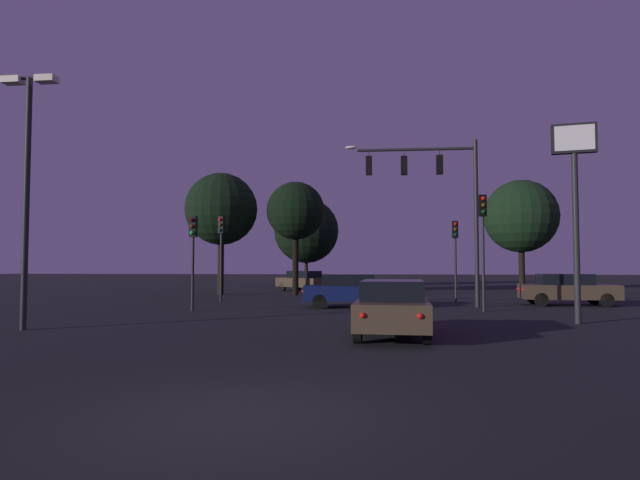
{
  "coord_description": "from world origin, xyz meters",
  "views": [
    {
      "loc": [
        1.84,
        -6.61,
        1.92
      ],
      "look_at": [
        -0.93,
        18.47,
        3.14
      ],
      "focal_mm": 29.61,
      "sensor_mm": 36.0,
      "label": 1
    }
  ],
  "objects_px": {
    "car_far_lane": "(303,281)",
    "parking_lot_lamp_post": "(27,167)",
    "tree_center_horizon": "(521,216)",
    "traffic_light_corner_left": "(221,241)",
    "traffic_light_far_side": "(193,243)",
    "store_sign_illuminated": "(575,176)",
    "car_nearside_lane": "(393,307)",
    "traffic_signal_mast_arm": "(436,188)",
    "tree_left_far": "(296,211)",
    "car_crossing_left": "(567,289)",
    "tree_behind_sign": "(221,209)",
    "car_crossing_right": "(351,290)",
    "tree_right_cluster": "(306,231)",
    "traffic_light_median": "(483,229)",
    "traffic_light_corner_right": "(455,244)"
  },
  "relations": [
    {
      "from": "car_crossing_right",
      "to": "traffic_light_far_side",
      "type": "bearing_deg",
      "value": -159.02
    },
    {
      "from": "tree_right_cluster",
      "to": "traffic_light_corner_right",
      "type": "bearing_deg",
      "value": -61.22
    },
    {
      "from": "traffic_signal_mast_arm",
      "to": "tree_left_far",
      "type": "height_order",
      "value": "traffic_signal_mast_arm"
    },
    {
      "from": "tree_behind_sign",
      "to": "traffic_signal_mast_arm",
      "type": "bearing_deg",
      "value": -33.82
    },
    {
      "from": "traffic_light_far_side",
      "to": "tree_left_far",
      "type": "distance_m",
      "value": 12.6
    },
    {
      "from": "traffic_light_corner_left",
      "to": "store_sign_illuminated",
      "type": "xyz_separation_m",
      "value": [
        14.89,
        -9.07,
        1.69
      ]
    },
    {
      "from": "traffic_light_far_side",
      "to": "store_sign_illuminated",
      "type": "distance_m",
      "value": 14.95
    },
    {
      "from": "traffic_light_median",
      "to": "traffic_light_corner_left",
      "type": "bearing_deg",
      "value": 159.46
    },
    {
      "from": "traffic_signal_mast_arm",
      "to": "traffic_light_median",
      "type": "distance_m",
      "value": 3.57
    },
    {
      "from": "car_far_lane",
      "to": "store_sign_illuminated",
      "type": "bearing_deg",
      "value": -59.84
    },
    {
      "from": "store_sign_illuminated",
      "to": "tree_left_far",
      "type": "distance_m",
      "value": 19.54
    },
    {
      "from": "parking_lot_lamp_post",
      "to": "tree_behind_sign",
      "type": "relative_size",
      "value": 0.96
    },
    {
      "from": "traffic_signal_mast_arm",
      "to": "traffic_light_corner_left",
      "type": "height_order",
      "value": "traffic_signal_mast_arm"
    },
    {
      "from": "car_nearside_lane",
      "to": "tree_center_horizon",
      "type": "relative_size",
      "value": 0.54
    },
    {
      "from": "parking_lot_lamp_post",
      "to": "tree_center_horizon",
      "type": "xyz_separation_m",
      "value": [
        21.42,
        26.95,
        0.79
      ]
    },
    {
      "from": "traffic_signal_mast_arm",
      "to": "tree_center_horizon",
      "type": "relative_size",
      "value": 0.92
    },
    {
      "from": "tree_behind_sign",
      "to": "tree_left_far",
      "type": "bearing_deg",
      "value": 1.84
    },
    {
      "from": "traffic_light_median",
      "to": "parking_lot_lamp_post",
      "type": "bearing_deg",
      "value": -152.1
    },
    {
      "from": "parking_lot_lamp_post",
      "to": "tree_behind_sign",
      "type": "xyz_separation_m",
      "value": [
        0.26,
        18.93,
        0.72
      ]
    },
    {
      "from": "car_crossing_right",
      "to": "tree_center_horizon",
      "type": "xyz_separation_m",
      "value": [
        12.16,
        17.4,
        4.88
      ]
    },
    {
      "from": "traffic_light_far_side",
      "to": "tree_left_far",
      "type": "xyz_separation_m",
      "value": [
        2.53,
        12.07,
        2.57
      ]
    },
    {
      "from": "traffic_light_corner_left",
      "to": "tree_right_cluster",
      "type": "xyz_separation_m",
      "value": [
        1.87,
        19.94,
        1.85
      ]
    },
    {
      "from": "car_crossing_right",
      "to": "tree_right_cluster",
      "type": "relative_size",
      "value": 0.56
    },
    {
      "from": "tree_center_horizon",
      "to": "car_far_lane",
      "type": "bearing_deg",
      "value": -171.53
    },
    {
      "from": "traffic_light_corner_left",
      "to": "traffic_light_far_side",
      "type": "xyz_separation_m",
      "value": [
        0.48,
        -5.63,
        -0.34
      ]
    },
    {
      "from": "car_far_lane",
      "to": "traffic_light_median",
      "type": "bearing_deg",
      "value": -59.01
    },
    {
      "from": "traffic_light_corner_left",
      "to": "tree_right_cluster",
      "type": "relative_size",
      "value": 0.57
    },
    {
      "from": "traffic_light_median",
      "to": "tree_left_far",
      "type": "xyz_separation_m",
      "value": [
        -9.7,
        11.2,
        2.01
      ]
    },
    {
      "from": "car_far_lane",
      "to": "tree_center_horizon",
      "type": "height_order",
      "value": "tree_center_horizon"
    },
    {
      "from": "parking_lot_lamp_post",
      "to": "tree_behind_sign",
      "type": "bearing_deg",
      "value": 89.22
    },
    {
      "from": "car_nearside_lane",
      "to": "car_far_lane",
      "type": "xyz_separation_m",
      "value": [
        -6.0,
        24.65,
        -0.0
      ]
    },
    {
      "from": "traffic_signal_mast_arm",
      "to": "tree_behind_sign",
      "type": "height_order",
      "value": "tree_behind_sign"
    },
    {
      "from": "car_far_lane",
      "to": "tree_center_horizon",
      "type": "relative_size",
      "value": 0.51
    },
    {
      "from": "car_far_lane",
      "to": "parking_lot_lamp_post",
      "type": "height_order",
      "value": "parking_lot_lamp_post"
    },
    {
      "from": "car_crossing_right",
      "to": "tree_center_horizon",
      "type": "relative_size",
      "value": 0.53
    },
    {
      "from": "car_crossing_left",
      "to": "tree_behind_sign",
      "type": "xyz_separation_m",
      "value": [
        -19.3,
        7.09,
        4.82
      ]
    },
    {
      "from": "car_crossing_right",
      "to": "tree_behind_sign",
      "type": "height_order",
      "value": "tree_behind_sign"
    },
    {
      "from": "car_far_lane",
      "to": "tree_center_horizon",
      "type": "xyz_separation_m",
      "value": [
        16.5,
        2.46,
        4.89
      ]
    },
    {
      "from": "car_far_lane",
      "to": "tree_left_far",
      "type": "height_order",
      "value": "tree_left_far"
    },
    {
      "from": "car_crossing_left",
      "to": "tree_right_cluster",
      "type": "bearing_deg",
      "value": 126.78
    },
    {
      "from": "tree_behind_sign",
      "to": "tree_right_cluster",
      "type": "bearing_deg",
      "value": 74.48
    },
    {
      "from": "traffic_signal_mast_arm",
      "to": "car_far_lane",
      "type": "distance_m",
      "value": 17.19
    },
    {
      "from": "traffic_light_far_side",
      "to": "tree_right_cluster",
      "type": "relative_size",
      "value": 0.5
    },
    {
      "from": "tree_center_horizon",
      "to": "tree_right_cluster",
      "type": "xyz_separation_m",
      "value": [
        -17.36,
        5.64,
        -0.62
      ]
    },
    {
      "from": "traffic_light_corner_right",
      "to": "traffic_light_median",
      "type": "distance_m",
      "value": 5.61
    },
    {
      "from": "traffic_light_corner_left",
      "to": "tree_center_horizon",
      "type": "relative_size",
      "value": 0.54
    },
    {
      "from": "traffic_light_corner_right",
      "to": "car_crossing_right",
      "type": "height_order",
      "value": "traffic_light_corner_right"
    },
    {
      "from": "traffic_light_corner_right",
      "to": "parking_lot_lamp_post",
      "type": "relative_size",
      "value": 0.56
    },
    {
      "from": "traffic_light_corner_left",
      "to": "tree_left_far",
      "type": "height_order",
      "value": "tree_left_far"
    },
    {
      "from": "tree_center_horizon",
      "to": "car_crossing_left",
      "type": "bearing_deg",
      "value": -97.0
    }
  ]
}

